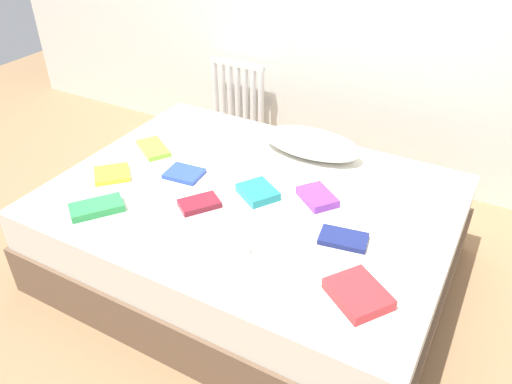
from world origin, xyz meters
name	(u,v)px	position (x,y,z in m)	size (l,w,h in m)	color
ground_plane	(252,268)	(0.00, 0.00, 0.00)	(8.00, 8.00, 0.00)	#93704C
bed	(251,233)	(0.00, 0.00, 0.25)	(2.00, 1.50, 0.50)	brown
radiator	(238,99)	(-0.79, 1.20, 0.39)	(0.44, 0.04, 0.57)	white
pillow	(311,143)	(0.10, 0.51, 0.57)	(0.57, 0.27, 0.14)	white
textbook_teal	(257,192)	(0.04, 0.00, 0.52)	(0.19, 0.16, 0.04)	teal
textbook_blue	(184,174)	(-0.40, -0.02, 0.51)	(0.19, 0.15, 0.02)	#2847B7
textbook_green	(97,208)	(-0.57, -0.48, 0.52)	(0.25, 0.13, 0.04)	green
textbook_red	(358,294)	(0.71, -0.43, 0.52)	(0.23, 0.19, 0.05)	red
textbook_white	(217,244)	(0.08, -0.44, 0.52)	(0.23, 0.19, 0.05)	white
textbook_maroon	(199,204)	(-0.17, -0.22, 0.52)	(0.19, 0.12, 0.03)	maroon
textbook_navy	(343,239)	(0.54, -0.13, 0.51)	(0.21, 0.13, 0.02)	navy
textbook_lime	(153,148)	(-0.71, 0.11, 0.51)	(0.24, 0.13, 0.03)	#8CC638
textbook_purple	(317,197)	(0.31, 0.10, 0.52)	(0.20, 0.14, 0.04)	purple
textbook_yellow	(112,174)	(-0.73, -0.21, 0.51)	(0.17, 0.18, 0.03)	yellow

